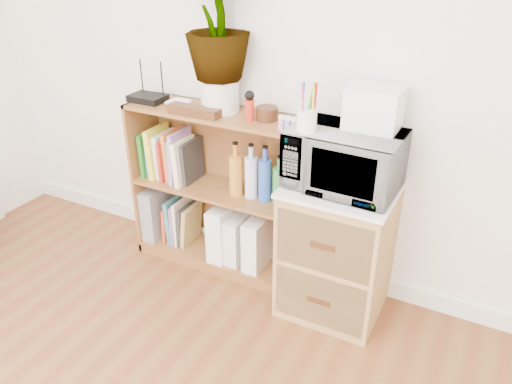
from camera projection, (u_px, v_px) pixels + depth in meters
The scene contains 21 objects.
skirting_board at pixel (281, 257), 3.00m from camera, with size 4.00×0.02×0.10m, color white.
bookshelf at pixel (217, 191), 2.84m from camera, with size 1.00×0.30×0.95m, color brown.
wicker_unit at pixel (336, 251), 2.53m from camera, with size 0.50×0.45×0.70m, color #9E7542.
microwave at pixel (344, 159), 2.28m from camera, with size 0.51×0.34×0.28m, color silver.
pen_cup at pixel (307, 120), 2.20m from camera, with size 0.09×0.09×0.10m, color white.
small_appliance at pixel (374, 108), 2.21m from camera, with size 0.24×0.20×0.19m, color white.
router at pixel (148, 98), 2.76m from camera, with size 0.20×0.14×0.04m, color black.
white_bowl at pixel (178, 104), 2.67m from camera, with size 0.13×0.13×0.03m, color white.
plant_pot at pixel (220, 95), 2.58m from camera, with size 0.20×0.20×0.17m, color silver.
potted_plant at pixel (218, 20), 2.41m from camera, with size 0.32×0.32×0.57m, color #397E32.
trinket_box at pixel (194, 111), 2.55m from camera, with size 0.29×0.07×0.05m, color #331B0E.
kokeshi_doll at pixel (250, 110), 2.46m from camera, with size 0.05×0.05×0.11m, color #B12615.
wooden_bowl at pixel (267, 113), 2.48m from camera, with size 0.11×0.11×0.07m, color #33190E.
paint_jars at pixel (288, 126), 2.34m from camera, with size 0.10×0.04×0.05m, color pink.
file_box at pixel (159, 211), 3.13m from camera, with size 0.10×0.26×0.33m, color gray.
magazine_holder_left at pixel (225, 230), 2.92m from camera, with size 0.10×0.26×0.33m, color white.
magazine_holder_mid at pixel (239, 238), 2.89m from camera, with size 0.09×0.22×0.28m, color white.
magazine_holder_right at pixel (258, 241), 2.83m from camera, with size 0.10×0.24×0.31m, color white.
cookbooks at pixel (170, 156), 2.89m from camera, with size 0.31×0.20×0.31m.
liquor_bottles at pixel (257, 173), 2.65m from camera, with size 0.32×0.07×0.30m.
lower_books at pixel (182, 222), 3.07m from camera, with size 0.19×0.19×0.29m.
Camera 1 is at (1.00, -0.03, 1.79)m, focal length 35.00 mm.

